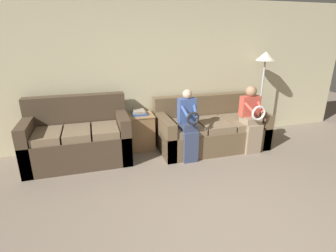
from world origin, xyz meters
The scene contains 9 objects.
ground_plane centered at (0.00, 0.00, 0.00)m, with size 14.00×14.00×0.00m, color gray.
wall_back centered at (0.00, 2.99, 1.27)m, with size 7.82×0.06×2.55m.
couch_main centered at (0.71, 2.45, 0.31)m, with size 1.91×0.99×0.88m.
couch_side centered at (-1.57, 2.47, 0.37)m, with size 1.58×0.85×1.03m.
child_left_seated centered at (0.13, 2.03, 0.63)m, with size 0.28×0.36×1.15m.
child_right_seated centered at (1.28, 2.03, 0.63)m, with size 0.34×0.38×1.14m.
side_shelf centered at (-0.53, 2.69, 0.33)m, with size 0.46×0.49×0.63m.
book_stack centered at (-0.54, 2.70, 0.67)m, with size 0.24×0.27×0.07m.
floor_lamp centered at (1.88, 2.66, 1.42)m, with size 0.36×0.36×1.66m.
Camera 1 is at (-1.30, -1.66, 1.96)m, focal length 28.00 mm.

